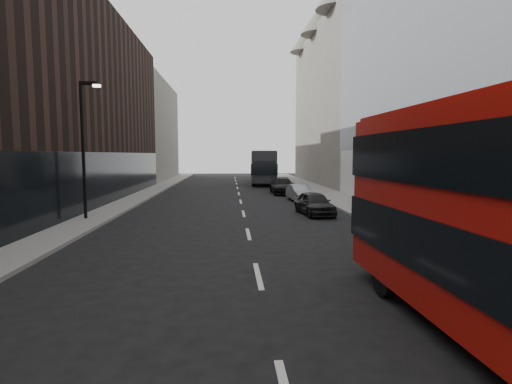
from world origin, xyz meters
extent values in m
cube|color=slate|center=(7.50, 25.00, 0.07)|extent=(3.00, 80.00, 0.15)
cube|color=slate|center=(-8.00, 25.00, 0.07)|extent=(2.00, 80.00, 0.15)
cube|color=#A6ACB0|center=(11.50, 21.00, 10.00)|extent=(5.00, 22.00, 20.00)
cube|color=silver|center=(9.15, 21.00, 1.90)|extent=(0.35, 21.00, 3.80)
cube|color=slate|center=(11.50, 44.00, 9.00)|extent=(5.00, 24.00, 18.00)
cone|color=slate|center=(9.50, 44.00, 19.50)|extent=(4.00, 4.00, 3.00)
cone|color=slate|center=(9.50, 52.00, 19.50)|extent=(4.00, 4.00, 3.00)
cube|color=black|center=(-11.50, 30.00, 7.00)|extent=(5.00, 24.00, 14.00)
cube|color=slate|center=(-11.50, 52.00, 6.50)|extent=(5.00, 20.00, 13.00)
cylinder|color=black|center=(-8.30, 18.00, 3.65)|extent=(0.16, 0.16, 7.00)
cube|color=black|center=(-7.90, 18.00, 7.05)|extent=(0.90, 0.15, 0.18)
cube|color=#FFF2CC|center=(-7.50, 18.00, 6.93)|extent=(0.35, 0.22, 0.12)
cube|color=black|center=(4.02, 8.17, 1.88)|extent=(2.11, 0.13, 1.39)
cylinder|color=black|center=(2.98, 6.15, 0.50)|extent=(0.32, 1.00, 0.99)
cylinder|color=black|center=(5.16, 6.20, 0.50)|extent=(0.32, 1.00, 0.99)
cube|color=black|center=(3.33, 44.10, 2.10)|extent=(3.73, 12.03, 3.34)
cube|color=black|center=(3.33, 44.10, 1.88)|extent=(3.86, 12.09, 1.18)
cube|color=black|center=(2.81, 38.18, 2.05)|extent=(2.29, 0.28, 1.51)
cube|color=black|center=(3.86, 50.03, 2.05)|extent=(2.29, 0.28, 1.51)
cube|color=black|center=(3.33, 44.10, 3.80)|extent=(3.59, 11.55, 0.12)
cylinder|color=black|center=(2.48, 47.98, 0.54)|extent=(0.42, 1.10, 1.08)
cylinder|color=black|center=(4.86, 47.77, 0.54)|extent=(0.42, 1.10, 1.08)
cylinder|color=black|center=(1.81, 40.44, 0.54)|extent=(0.42, 1.10, 1.08)
cylinder|color=black|center=(4.19, 40.22, 0.54)|extent=(0.42, 1.10, 1.08)
imported|color=black|center=(4.06, 19.38, 0.67)|extent=(1.99, 4.07, 1.34)
imported|color=#909398|center=(4.39, 26.00, 0.62)|extent=(1.67, 3.89, 1.24)
imported|color=black|center=(3.84, 31.69, 0.70)|extent=(1.97, 4.81, 1.39)
camera|label=1|loc=(-0.80, -3.11, 3.46)|focal=28.00mm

